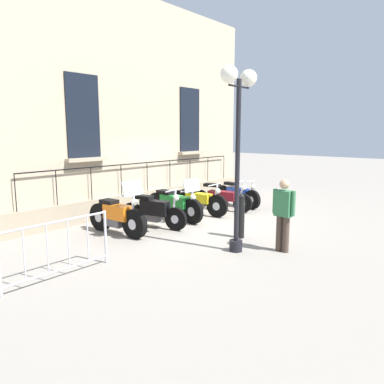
{
  "coord_description": "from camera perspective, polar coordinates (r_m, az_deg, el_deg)",
  "views": [
    {
      "loc": [
        7.04,
        -8.08,
        2.55
      ],
      "look_at": [
        0.08,
        0.0,
        0.8
      ],
      "focal_mm": 34.55,
      "sensor_mm": 36.0,
      "label": 1
    }
  ],
  "objects": [
    {
      "name": "ground_plane",
      "position": [
        11.01,
        -0.33,
        -4.06
      ],
      "size": [
        60.0,
        60.0,
        0.0
      ],
      "primitive_type": "plane",
      "color": "gray"
    },
    {
      "name": "building_facade",
      "position": [
        12.33,
        -8.44,
        12.47
      ],
      "size": [
        0.82,
        10.1,
        6.69
      ],
      "color": "tan",
      "rests_on": "ground_plane"
    },
    {
      "name": "motorcycle_orange",
      "position": [
        9.4,
        -11.44,
        -3.73
      ],
      "size": [
        1.98,
        0.73,
        1.4
      ],
      "color": "black",
      "rests_on": "ground_plane"
    },
    {
      "name": "motorcycle_black",
      "position": [
        9.94,
        -5.89,
        -3.01
      ],
      "size": [
        2.0,
        0.68,
        1.07
      ],
      "color": "black",
      "rests_on": "ground_plane"
    },
    {
      "name": "motorcycle_green",
      "position": [
        10.74,
        -2.73,
        -1.89
      ],
      "size": [
        2.22,
        0.72,
        1.27
      ],
      "color": "black",
      "rests_on": "ground_plane"
    },
    {
      "name": "motorcycle_yellow",
      "position": [
        11.43,
        0.9,
        -1.38
      ],
      "size": [
        2.13,
        0.67,
        1.0
      ],
      "color": "black",
      "rests_on": "ground_plane"
    },
    {
      "name": "motorcycle_maroon",
      "position": [
        12.08,
        4.51,
        -0.94
      ],
      "size": [
        2.13,
        0.75,
        1.0
      ],
      "color": "black",
      "rests_on": "ground_plane"
    },
    {
      "name": "motorcycle_blue",
      "position": [
        12.83,
        6.97,
        -0.39
      ],
      "size": [
        2.06,
        0.66,
        0.94
      ],
      "color": "black",
      "rests_on": "ground_plane"
    },
    {
      "name": "lamppost",
      "position": [
        7.72,
        7.15,
        10.35
      ],
      "size": [
        0.35,
        1.05,
        3.82
      ],
      "color": "black",
      "rests_on": "ground_plane"
    },
    {
      "name": "crowd_barrier",
      "position": [
        6.88,
        -19.94,
        -8.03
      ],
      "size": [
        0.09,
        2.06,
        1.05
      ],
      "color": "#B7B7BF",
      "rests_on": "ground_plane"
    },
    {
      "name": "bollard",
      "position": [
        8.98,
        7.54,
        -3.65
      ],
      "size": [
        0.18,
        0.18,
        1.08
      ],
      "color": "black",
      "rests_on": "ground_plane"
    },
    {
      "name": "pedestrian_standing",
      "position": [
        8.06,
        13.94,
        -2.94
      ],
      "size": [
        0.53,
        0.25,
        1.57
      ],
      "color": "#47382D",
      "rests_on": "ground_plane"
    }
  ]
}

